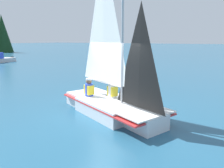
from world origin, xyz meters
The scene contains 4 objects.
ground_plane centered at (0.00, 0.00, 0.00)m, with size 260.00×260.00×0.00m, color #235675.
sailboat_main centered at (-0.01, -0.04, 0.71)m, with size 3.21×4.59×5.77m.
sailor_helm centered at (-0.40, -0.22, 0.62)m, with size 0.39×0.41×1.16m.
sailor_crew centered at (-0.13, -1.09, 0.63)m, with size 0.39×0.41×1.16m.
Camera 1 is at (6.41, 3.76, 2.61)m, focal length 35.00 mm.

